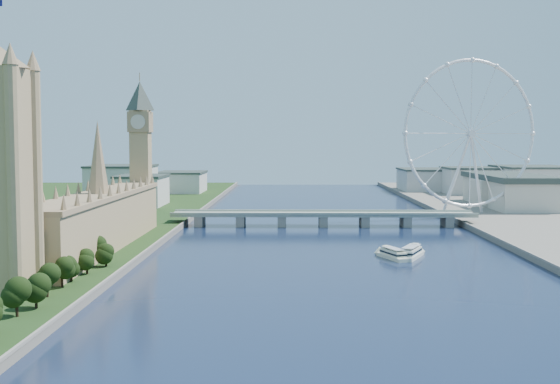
{
  "coord_description": "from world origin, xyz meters",
  "views": [
    {
      "loc": [
        -23.21,
        -208.13,
        61.55
      ],
      "look_at": [
        -29.95,
        210.0,
        31.38
      ],
      "focal_mm": 45.0,
      "sensor_mm": 36.0,
      "label": 1
    }
  ],
  "objects": [
    {
      "name": "ground",
      "position": [
        0.0,
        0.0,
        0.0
      ],
      "size": [
        2000.0,
        2000.0,
        0.0
      ],
      "primitive_type": "plane",
      "color": "#1A2A4A",
      "rests_on": "ground"
    },
    {
      "name": "big_ben",
      "position": [
        -128.0,
        278.0,
        66.57
      ],
      "size": [
        20.02,
        20.02,
        110.0
      ],
      "color": "tan",
      "rests_on": "ground"
    },
    {
      "name": "tour_boat_far",
      "position": [
        40.36,
        160.31,
        0.0
      ],
      "size": [
        19.57,
        31.5,
        6.84
      ],
      "primitive_type": null,
      "rotation": [
        0.0,
        0.0,
        -0.41
      ],
      "color": "silver",
      "rests_on": "ground"
    },
    {
      "name": "westminster_bridge",
      "position": [
        0.0,
        300.0,
        6.63
      ],
      "size": [
        220.0,
        22.0,
        9.5
      ],
      "color": "gray",
      "rests_on": "ground"
    },
    {
      "name": "london_eye",
      "position": [
        119.98,
        355.08,
        67.52
      ],
      "size": [
        113.6,
        39.12,
        124.3
      ],
      "color": "silver",
      "rests_on": "ground"
    },
    {
      "name": "county_hall",
      "position": [
        175.0,
        430.0,
        0.0
      ],
      "size": [
        54.0,
        144.0,
        35.0
      ],
      "primitive_type": null,
      "color": "beige",
      "rests_on": "ground"
    },
    {
      "name": "city_skyline",
      "position": [
        39.22,
        560.08,
        16.96
      ],
      "size": [
        505.0,
        280.0,
        32.0
      ],
      "color": "beige",
      "rests_on": "ground"
    },
    {
      "name": "parliament_range",
      "position": [
        -128.0,
        170.0,
        18.48
      ],
      "size": [
        24.0,
        200.0,
        70.0
      ],
      "color": "tan",
      "rests_on": "ground"
    },
    {
      "name": "tree_row",
      "position": [
        -113.0,
        50.0,
        9.35
      ],
      "size": [
        8.25,
        168.25,
        20.95
      ],
      "color": "black",
      "rests_on": "ground"
    },
    {
      "name": "tour_boat_near",
      "position": [
        30.36,
        157.39,
        0.0
      ],
      "size": [
        16.41,
        28.88,
        6.2
      ],
      "primitive_type": null,
      "rotation": [
        0.0,
        0.0,
        0.35
      ],
      "color": "beige",
      "rests_on": "ground"
    }
  ]
}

